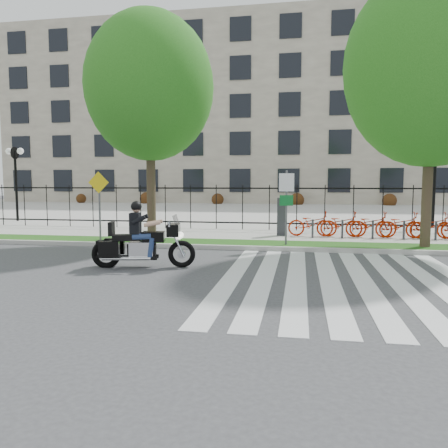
# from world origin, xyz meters

# --- Properties ---
(ground) EXTENTS (120.00, 120.00, 0.00)m
(ground) POSITION_xyz_m (0.00, 0.00, 0.00)
(ground) COLOR #3A3A3D
(ground) RESTS_ON ground
(curb) EXTENTS (60.00, 0.20, 0.15)m
(curb) POSITION_xyz_m (0.00, 4.10, 0.07)
(curb) COLOR #A4A39B
(curb) RESTS_ON ground
(grass_verge) EXTENTS (60.00, 1.50, 0.15)m
(grass_verge) POSITION_xyz_m (0.00, 4.95, 0.07)
(grass_verge) COLOR #214F13
(grass_verge) RESTS_ON ground
(sidewalk) EXTENTS (60.00, 3.50, 0.15)m
(sidewalk) POSITION_xyz_m (0.00, 7.45, 0.07)
(sidewalk) COLOR #AEABA3
(sidewalk) RESTS_ON ground
(plaza) EXTENTS (80.00, 34.00, 0.10)m
(plaza) POSITION_xyz_m (0.00, 25.00, 0.05)
(plaza) COLOR #AEABA3
(plaza) RESTS_ON ground
(crosswalk_stripes) EXTENTS (5.70, 8.00, 0.01)m
(crosswalk_stripes) POSITION_xyz_m (4.83, 0.00, 0.01)
(crosswalk_stripes) COLOR silver
(crosswalk_stripes) RESTS_ON ground
(iron_fence) EXTENTS (30.00, 0.06, 2.00)m
(iron_fence) POSITION_xyz_m (0.00, 9.20, 1.15)
(iron_fence) COLOR black
(iron_fence) RESTS_ON sidewalk
(office_building) EXTENTS (60.00, 21.90, 20.15)m
(office_building) POSITION_xyz_m (0.00, 44.92, 9.97)
(office_building) COLOR gray
(office_building) RESTS_ON ground
(lamp_post_left) EXTENTS (1.06, 0.70, 4.25)m
(lamp_post_left) POSITION_xyz_m (-12.00, 12.00, 3.21)
(lamp_post_left) COLOR black
(lamp_post_left) RESTS_ON ground
(lamp_post_right) EXTENTS (1.06, 0.70, 4.25)m
(lamp_post_right) POSITION_xyz_m (10.00, 12.00, 3.21)
(lamp_post_right) COLOR black
(lamp_post_right) RESTS_ON ground
(street_tree_1) EXTENTS (4.56, 4.56, 8.11)m
(street_tree_1) POSITION_xyz_m (-1.57, 4.95, 5.62)
(street_tree_1) COLOR #392B1F
(street_tree_1) RESTS_ON grass_verge
(street_tree_2) EXTENTS (5.52, 5.52, 8.93)m
(street_tree_2) POSITION_xyz_m (7.81, 4.95, 5.90)
(street_tree_2) COLOR #392B1F
(street_tree_2) RESTS_ON grass_verge
(bike_share_station) EXTENTS (11.12, 0.87, 1.50)m
(bike_share_station) POSITION_xyz_m (8.57, 7.20, 0.65)
(bike_share_station) COLOR #2D2D33
(bike_share_station) RESTS_ON sidewalk
(sign_pole_regulatory) EXTENTS (0.50, 0.09, 2.50)m
(sign_pole_regulatory) POSITION_xyz_m (3.29, 4.58, 1.74)
(sign_pole_regulatory) COLOR #59595B
(sign_pole_regulatory) RESTS_ON grass_verge
(sign_pole_warning) EXTENTS (0.78, 0.09, 2.49)m
(sign_pole_warning) POSITION_xyz_m (-3.42, 4.58, 1.74)
(sign_pole_warning) COLOR #59595B
(sign_pole_warning) RESTS_ON grass_verge
(motorcycle_rider) EXTENTS (2.72, 1.05, 2.12)m
(motorcycle_rider) POSITION_xyz_m (-0.32, 0.68, 0.70)
(motorcycle_rider) COLOR black
(motorcycle_rider) RESTS_ON ground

